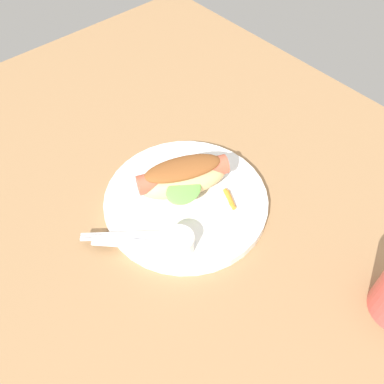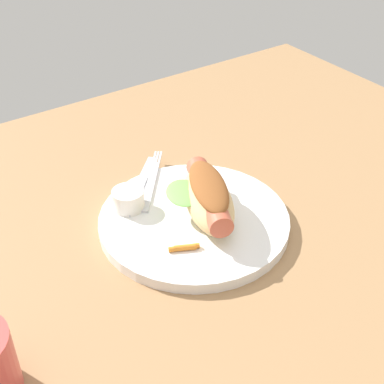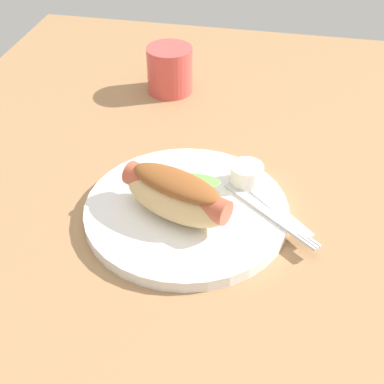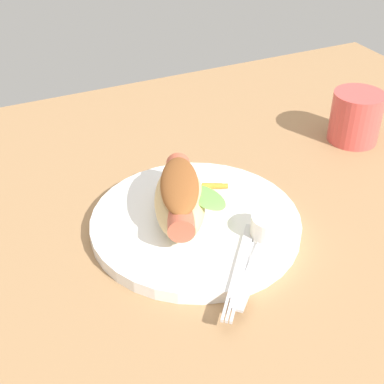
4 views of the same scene
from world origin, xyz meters
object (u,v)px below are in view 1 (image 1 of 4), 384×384
sauce_ramekin (179,243)px  carrot_garnish (230,199)px  plate (186,201)px  knife (144,245)px  hot_dog (182,177)px  fork (136,235)px

sauce_ramekin → carrot_garnish: 11.98cm
plate → sauce_ramekin: 9.67cm
knife → carrot_garnish: 15.66cm
sauce_ramekin → carrot_garnish: (1.53, -11.83, -1.05)cm
sauce_ramekin → knife: bearing=45.0°
hot_dog → carrot_garnish: bearing=145.6°
hot_dog → sauce_ramekin: 11.22cm
plate → fork: fork is taller
sauce_ramekin → fork: (5.87, 3.52, -1.22)cm
plate → sauce_ramekin: (-6.44, 6.87, 2.22)cm
plate → knife: size_ratio=1.75×
knife → carrot_garnish: (-2.14, -15.51, 0.19)cm
fork → carrot_garnish: bearing=-156.7°
hot_dog → sauce_ramekin: (-8.11, 7.54, -1.79)cm
carrot_garnish → sauce_ramekin: bearing=97.4°
plate → sauce_ramekin: size_ratio=5.87×
plate → fork: size_ratio=2.03×
fork → knife: 2.20cm
sauce_ramekin → fork: sauce_ramekin is taller
fork → carrot_garnish: carrot_garnish is taller
plate → carrot_garnish: carrot_garnish is taller
plate → hot_dog: (1.67, -0.67, 4.01)cm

